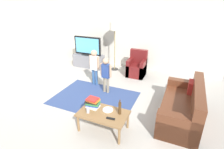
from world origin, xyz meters
TOP-DOWN VIEW (x-y plane):
  - ground at (0.00, 0.00)m, footprint 7.80×7.80m
  - wall_back at (0.00, 3.00)m, footprint 6.00×0.12m
  - wall_left at (-3.00, 0.00)m, footprint 0.12×6.00m
  - area_rug at (-0.39, 0.28)m, footprint 2.20×1.60m
  - tv_stand at (-1.75, 2.30)m, footprint 1.20×0.44m
  - tv at (-1.75, 2.28)m, footprint 1.10×0.28m
  - couch at (1.90, 0.30)m, footprint 0.80×1.80m
  - armchair at (0.24, 2.26)m, footprint 0.60×0.60m
  - floor_lamp at (-0.70, 2.45)m, footprint 0.36×0.36m
  - child_near_tv at (-0.77, 1.03)m, footprint 0.37×0.18m
  - child_center at (-0.24, 0.72)m, footprint 0.35×0.17m
  - coffee_table at (0.39, -0.75)m, footprint 1.00×0.60m
  - book_stack at (0.10, -0.65)m, footprint 0.32×0.24m
  - bottle at (0.71, -0.65)m, footprint 0.06×0.06m
  - tv_remote at (0.61, -0.87)m, footprint 0.17×0.07m
  - soda_can at (0.11, -0.87)m, footprint 0.07×0.07m
  - plate at (0.44, -0.63)m, footprint 0.22×0.22m

SIDE VIEW (x-z plane):
  - ground at x=0.00m, z-range 0.00..0.00m
  - area_rug at x=-0.39m, z-range 0.00..0.01m
  - tv_stand at x=-1.75m, z-range -0.01..0.49m
  - couch at x=1.90m, z-range -0.14..0.72m
  - armchair at x=0.24m, z-range -0.15..0.75m
  - coffee_table at x=0.39m, z-range 0.16..0.58m
  - plate at x=0.44m, z-range 0.42..0.44m
  - tv_remote at x=0.61m, z-range 0.42..0.44m
  - soda_can at x=0.11m, z-range 0.42..0.54m
  - book_stack at x=0.10m, z-range 0.42..0.63m
  - bottle at x=0.71m, z-range 0.40..0.72m
  - child_center at x=-0.24m, z-range 0.11..1.15m
  - child_near_tv at x=-0.77m, z-range 0.11..1.24m
  - tv at x=-1.75m, z-range 0.49..1.20m
  - wall_back at x=0.00m, z-range 0.00..2.70m
  - wall_left at x=-3.00m, z-range 0.00..2.70m
  - floor_lamp at x=-0.70m, z-range 0.65..2.43m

